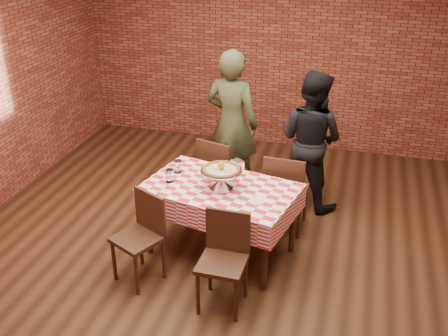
{
  "coord_description": "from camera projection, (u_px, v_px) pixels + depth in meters",
  "views": [
    {
      "loc": [
        1.27,
        -4.27,
        3.19
      ],
      "look_at": [
        0.05,
        0.16,
        0.92
      ],
      "focal_mm": 42.31,
      "sensor_mm": 36.0,
      "label": 1
    }
  ],
  "objects": [
    {
      "name": "sweetener_packet_a",
      "position": [
        270.0,
        209.0,
        4.74
      ],
      "size": [
        0.05,
        0.04,
        0.0
      ],
      "primitive_type": "cube",
      "rotation": [
        0.0,
        0.0,
        0.03
      ],
      "color": "white",
      "rests_on": "tablecloth"
    },
    {
      "name": "back_wall",
      "position": [
        275.0,
        47.0,
        7.36
      ],
      "size": [
        5.5,
        0.0,
        5.5
      ],
      "primitive_type": "plane",
      "rotation": [
        1.57,
        0.0,
        0.0
      ],
      "color": "maroon",
      "rests_on": "ground"
    },
    {
      "name": "condiment_caddy",
      "position": [
        237.0,
        167.0,
        5.33
      ],
      "size": [
        0.14,
        0.14,
        0.16
      ],
      "primitive_type": "cube",
      "rotation": [
        0.0,
        0.0,
        -0.65
      ],
      "color": "silver",
      "rests_on": "tablecloth"
    },
    {
      "name": "lemon",
      "position": [
        221.0,
        166.0,
        5.01
      ],
      "size": [
        0.07,
        0.07,
        0.08
      ],
      "primitive_type": "ellipsoid",
      "rotation": [
        0.0,
        0.0,
        0.05
      ],
      "color": "gold",
      "rests_on": "pizza"
    },
    {
      "name": "tablecloth",
      "position": [
        221.0,
        198.0,
        5.18
      ],
      "size": [
        1.63,
        1.19,
        0.25
      ],
      "primitive_type": null,
      "rotation": [
        0.0,
        0.0,
        -0.21
      ],
      "color": "red",
      "rests_on": "table"
    },
    {
      "name": "ground",
      "position": [
        215.0,
        255.0,
        5.41
      ],
      "size": [
        6.0,
        6.0,
        0.0
      ],
      "primitive_type": "plane",
      "color": "black",
      "rests_on": "ground"
    },
    {
      "name": "diner_olive",
      "position": [
        232.0,
        123.0,
        6.27
      ],
      "size": [
        0.72,
        0.53,
        1.79
      ],
      "primitive_type": "imported",
      "rotation": [
        0.0,
        0.0,
        2.97
      ],
      "color": "#3E4527",
      "rests_on": "ground"
    },
    {
      "name": "water_glass_right",
      "position": [
        178.0,
        166.0,
        5.38
      ],
      "size": [
        0.1,
        0.1,
        0.13
      ],
      "primitive_type": "cylinder",
      "rotation": [
        0.0,
        0.0,
        -0.21
      ],
      "color": "white",
      "rests_on": "tablecloth"
    },
    {
      "name": "pizza_stand",
      "position": [
        221.0,
        179.0,
        5.07
      ],
      "size": [
        0.43,
        0.43,
        0.18
      ],
      "primitive_type": null,
      "rotation": [
        0.0,
        0.0,
        0.05
      ],
      "color": "silver",
      "rests_on": "tablecloth"
    },
    {
      "name": "table",
      "position": [
        221.0,
        220.0,
        5.3
      ],
      "size": [
        1.59,
        1.15,
        0.75
      ],
      "primitive_type": "cube",
      "rotation": [
        0.0,
        0.0,
        -0.21
      ],
      "color": "#42271A",
      "rests_on": "ground"
    },
    {
      "name": "pizza",
      "position": [
        221.0,
        170.0,
        5.03
      ],
      "size": [
        0.39,
        0.39,
        0.03
      ],
      "primitive_type": "cylinder",
      "rotation": [
        0.0,
        0.0,
        0.05
      ],
      "color": "beige",
      "rests_on": "pizza_stand"
    },
    {
      "name": "sweetener_packet_b",
      "position": [
        276.0,
        209.0,
        4.74
      ],
      "size": [
        0.06,
        0.05,
        0.0
      ],
      "primitive_type": "cube",
      "rotation": [
        0.0,
        0.0,
        -0.41
      ],
      "color": "white",
      "rests_on": "tablecloth"
    },
    {
      "name": "chair_near_left",
      "position": [
        137.0,
        240.0,
        4.87
      ],
      "size": [
        0.52,
        0.52,
        0.87
      ],
      "primitive_type": null,
      "rotation": [
        0.0,
        0.0,
        -0.46
      ],
      "color": "#42271A",
      "rests_on": "ground"
    },
    {
      "name": "water_glass_left",
      "position": [
        170.0,
        175.0,
        5.2
      ],
      "size": [
        0.1,
        0.1,
        0.13
      ],
      "primitive_type": "cylinder",
      "rotation": [
        0.0,
        0.0,
        -0.21
      ],
      "color": "white",
      "rests_on": "tablecloth"
    },
    {
      "name": "chair_near_right",
      "position": [
        222.0,
        265.0,
        4.53
      ],
      "size": [
        0.4,
        0.4,
        0.88
      ],
      "primitive_type": null,
      "rotation": [
        0.0,
        0.0,
        -0.02
      ],
      "color": "#42271A",
      "rests_on": "ground"
    },
    {
      "name": "chair_far_left",
      "position": [
        222.0,
        173.0,
        6.08
      ],
      "size": [
        0.52,
        0.52,
        0.9
      ],
      "primitive_type": null,
      "rotation": [
        0.0,
        0.0,
        2.88
      ],
      "color": "#42271A",
      "rests_on": "ground"
    },
    {
      "name": "side_plate",
      "position": [
        257.0,
        201.0,
        4.86
      ],
      "size": [
        0.18,
        0.18,
        0.01
      ],
      "primitive_type": "cylinder",
      "rotation": [
        0.0,
        0.0,
        -0.21
      ],
      "color": "white",
      "rests_on": "tablecloth"
    },
    {
      "name": "chair_far_right",
      "position": [
        286.0,
        190.0,
        5.69
      ],
      "size": [
        0.45,
        0.45,
        0.91
      ],
      "primitive_type": null,
      "rotation": [
        0.0,
        0.0,
        3.1
      ],
      "color": "#42271A",
      "rests_on": "ground"
    },
    {
      "name": "diner_black",
      "position": [
        310.0,
        140.0,
        6.02
      ],
      "size": [
        0.97,
        0.89,
        1.63
      ],
      "primitive_type": "imported",
      "rotation": [
        0.0,
        0.0,
        2.71
      ],
      "color": "black",
      "rests_on": "ground"
    }
  ]
}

